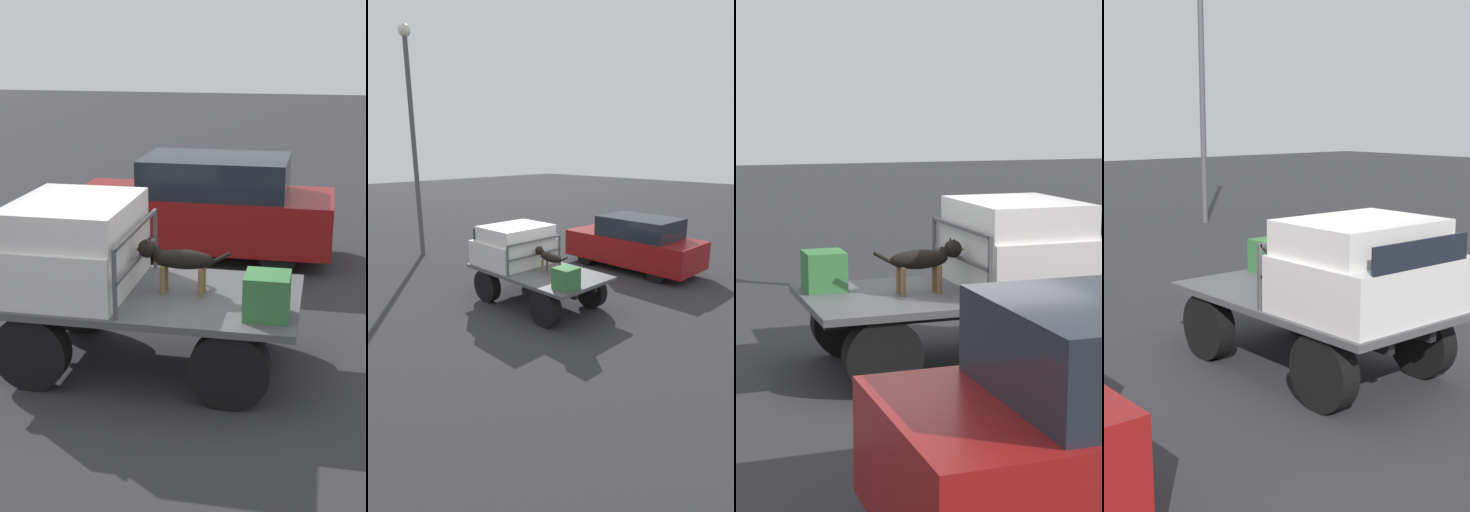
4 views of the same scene
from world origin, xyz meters
TOP-DOWN VIEW (x-y plane):
  - ground_plane at (0.00, 0.00)m, footprint 80.00×80.00m
  - flatbed_truck at (0.00, 0.00)m, footprint 3.45×1.90m
  - truck_cab at (0.89, 0.00)m, footprint 1.51×1.78m
  - truck_headboard at (0.10, 0.00)m, footprint 0.04×1.78m
  - dog at (-0.32, -0.04)m, footprint 1.09×0.23m
  - cargo_crate at (-1.40, 0.47)m, footprint 0.46×0.46m

SIDE VIEW (x-z plane):
  - ground_plane at x=0.00m, z-range 0.00..0.00m
  - flatbed_truck at x=0.00m, z-range 0.17..1.07m
  - cargo_crate at x=-1.40m, z-range 0.89..1.35m
  - dog at x=-0.32m, z-range 0.97..1.61m
  - truck_cab at x=0.89m, z-range 0.87..1.89m
  - truck_headboard at x=0.10m, z-range 1.02..1.77m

